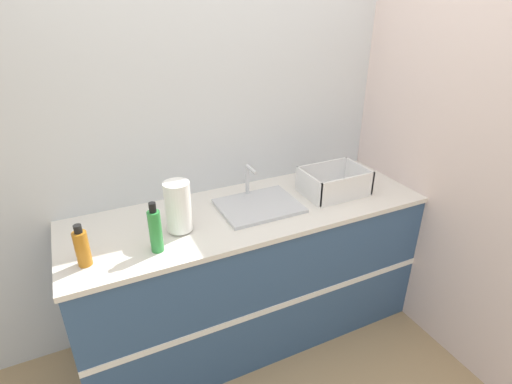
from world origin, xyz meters
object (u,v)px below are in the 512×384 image
object	(u,v)px
bottle_green	(155,230)
sink	(258,204)
dish_rack	(334,184)
bottle_amber	(82,248)
paper_towel_roll	(178,207)

from	to	relation	value
bottle_green	sink	bearing A→B (deg)	16.50
dish_rack	bottle_green	distance (m)	1.16
sink	bottle_green	size ratio (longest dim) A/B	1.75
bottle_amber	sink	bearing A→B (deg)	9.24
paper_towel_roll	bottle_amber	size ratio (longest dim) A/B	1.32
paper_towel_roll	bottle_green	bearing A→B (deg)	-138.62
bottle_green	bottle_amber	size ratio (longest dim) A/B	1.25
dish_rack	bottle_amber	xyz separation A→B (m)	(-1.48, -0.12, 0.04)
dish_rack	bottle_green	size ratio (longest dim) A/B	1.48
dish_rack	sink	bearing A→B (deg)	176.09
paper_towel_roll	bottle_green	xyz separation A→B (m)	(-0.15, -0.13, -0.03)
bottle_amber	bottle_green	bearing A→B (deg)	-5.53
dish_rack	bottle_green	bearing A→B (deg)	-172.32
sink	paper_towel_roll	xyz separation A→B (m)	(-0.49, -0.06, 0.13)
sink	bottle_green	distance (m)	0.68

